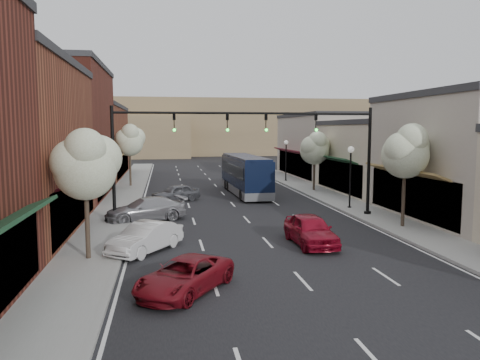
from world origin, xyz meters
name	(u,v)px	position (x,y,z in m)	size (l,w,h in m)	color
ground	(277,253)	(0.00, 0.00, 0.00)	(160.00, 160.00, 0.00)	black
sidewalk_left	(123,197)	(-8.40, 18.50, 0.07)	(2.80, 73.00, 0.15)	gray
sidewalk_right	(320,193)	(8.40, 18.50, 0.07)	(2.80, 73.00, 0.15)	gray
curb_left	(141,197)	(-7.00, 18.50, 0.07)	(0.25, 73.00, 0.17)	gray
curb_right	(305,193)	(7.00, 18.50, 0.07)	(0.25, 73.00, 0.17)	gray
bldg_left_midfar	(49,132)	(-14.24, 20.00, 5.40)	(10.14, 14.10, 10.90)	maroon
bldg_left_far	(83,142)	(-14.22, 36.00, 4.16)	(10.14, 18.10, 8.40)	brown
bldg_right_midnear	(470,157)	(13.72, 6.00, 3.91)	(9.14, 12.10, 7.90)	#A99E91
bldg_right_midfar	(381,157)	(13.70, 18.00, 3.17)	(9.14, 12.10, 6.40)	beige
bldg_right_far	(326,146)	(13.71, 32.00, 3.66)	(9.14, 16.10, 7.40)	#A99E91
hill_far	(185,127)	(0.00, 90.00, 6.00)	(120.00, 30.00, 12.00)	#7A6647
hill_near	(63,137)	(-25.00, 78.00, 4.00)	(50.00, 20.00, 8.00)	#7A6647
signal_mast_right	(334,145)	(5.62, 8.00, 4.62)	(8.22, 0.46, 7.00)	black
signal_mast_left	(154,146)	(-5.62, 8.00, 4.62)	(8.22, 0.46, 7.00)	black
tree_right_near	(407,150)	(8.35, 3.94, 4.45)	(2.85, 2.65, 5.95)	#47382B
tree_right_far	(315,147)	(8.35, 19.94, 3.99)	(2.85, 2.65, 5.43)	#47382B
tree_left_near	(86,163)	(-8.25, -0.06, 4.22)	(2.85, 2.65, 5.69)	#47382B
tree_left_far	(130,140)	(-8.25, 25.94, 4.60)	(2.85, 2.65, 6.13)	#47382B
lamp_post_near	(351,167)	(7.80, 10.50, 3.01)	(0.44, 0.44, 4.44)	black
lamp_post_far	(286,154)	(7.80, 28.00, 3.01)	(0.44, 0.44, 4.44)	black
coach_bus	(245,174)	(1.88, 19.37, 1.74)	(2.77, 10.94, 3.32)	black
red_hatchback	(310,230)	(1.97, 1.23, 0.75)	(1.77, 4.40, 1.50)	maroon
parked_car_a	(185,276)	(-4.39, -4.49, 0.59)	(1.96, 4.24, 1.18)	maroon
parked_car_b	(146,238)	(-5.93, 1.12, 0.68)	(1.45, 4.15, 1.37)	silver
parked_car_c	(146,209)	(-6.20, 8.65, 0.72)	(2.01, 4.95, 1.44)	#9D9CA2
parked_car_d	(175,193)	(-4.20, 16.18, 0.66)	(1.56, 3.87, 1.32)	#54565C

